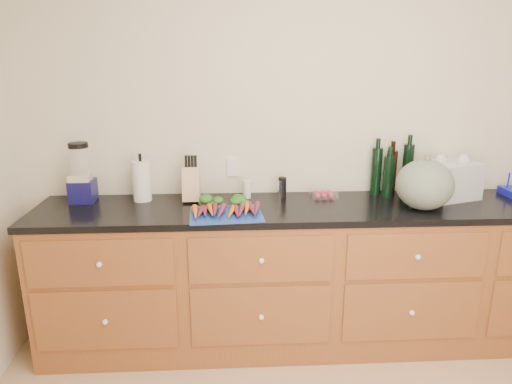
{
  "coord_description": "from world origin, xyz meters",
  "views": [
    {
      "loc": [
        -0.61,
        -1.37,
        1.81
      ],
      "look_at": [
        -0.47,
        1.2,
        1.06
      ],
      "focal_mm": 32.0,
      "sensor_mm": 36.0,
      "label": 1
    }
  ],
  "objects": [
    {
      "name": "countertop",
      "position": [
        0.0,
        1.3,
        0.92
      ],
      "size": [
        3.64,
        0.62,
        0.04
      ],
      "primitive_type": "cube",
      "color": "black",
      "rests_on": "cabinets"
    },
    {
      "name": "blender_appliance",
      "position": [
        -1.55,
        1.46,
        1.11
      ],
      "size": [
        0.15,
        0.15,
        0.38
      ],
      "color": "#12104D",
      "rests_on": "countertop"
    },
    {
      "name": "squash",
      "position": [
        0.54,
        1.2,
        1.09
      ],
      "size": [
        0.34,
        0.34,
        0.3
      ],
      "primitive_type": "ellipsoid",
      "color": "#566454",
      "rests_on": "countertop"
    },
    {
      "name": "wall_back",
      "position": [
        0.0,
        1.62,
        1.3
      ],
      "size": [
        4.1,
        0.05,
        2.6
      ],
      "primitive_type": "cube",
      "color": "beige",
      "rests_on": "ground"
    },
    {
      "name": "cabinets",
      "position": [
        0.0,
        1.3,
        0.45
      ],
      "size": [
        3.6,
        0.64,
        0.9
      ],
      "color": "brown",
      "rests_on": "ground"
    },
    {
      "name": "cutting_board",
      "position": [
        -0.65,
        1.14,
        0.95
      ],
      "size": [
        0.44,
        0.34,
        0.01
      ],
      "primitive_type": "cube",
      "rotation": [
        0.0,
        0.0,
        0.07
      ],
      "color": "#1B3B94",
      "rests_on": "countertop"
    },
    {
      "name": "canister_chrome",
      "position": [
        -0.28,
        1.48,
        1.0
      ],
      "size": [
        0.05,
        0.05,
        0.12
      ],
      "primitive_type": "cylinder",
      "color": "silver",
      "rests_on": "countertop"
    },
    {
      "name": "paper_towel",
      "position": [
        -1.18,
        1.46,
        1.07
      ],
      "size": [
        0.11,
        0.11,
        0.26
      ],
      "primitive_type": "cylinder",
      "color": "white",
      "rests_on": "countertop"
    },
    {
      "name": "grinder_salt",
      "position": [
        -0.51,
        1.48,
        1.0
      ],
      "size": [
        0.05,
        0.05,
        0.12
      ],
      "primitive_type": "cylinder",
      "color": "silver",
      "rests_on": "countertop"
    },
    {
      "name": "bottles",
      "position": [
        0.44,
        1.51,
        1.09
      ],
      "size": [
        0.28,
        0.14,
        0.34
      ],
      "color": "black",
      "rests_on": "countertop"
    },
    {
      "name": "knife_block",
      "position": [
        -0.87,
        1.44,
        1.05
      ],
      "size": [
        0.11,
        0.11,
        0.22
      ],
      "primitive_type": "cube",
      "color": "tan",
      "rests_on": "countertop"
    },
    {
      "name": "grocery_bag",
      "position": [
        0.81,
        1.42,
        1.06
      ],
      "size": [
        0.39,
        0.35,
        0.24
      ],
      "primitive_type": null,
      "rotation": [
        0.0,
        0.0,
        0.32
      ],
      "color": "silver",
      "rests_on": "countertop"
    },
    {
      "name": "carrots",
      "position": [
        -0.65,
        1.18,
        0.97
      ],
      "size": [
        0.39,
        0.28,
        0.05
      ],
      "color": "orange",
      "rests_on": "cutting_board"
    },
    {
      "name": "tomato_box",
      "position": [
        -0.01,
        1.47,
        0.98
      ],
      "size": [
        0.17,
        0.13,
        0.08
      ],
      "primitive_type": "cube",
      "color": "white",
      "rests_on": "countertop"
    },
    {
      "name": "grinder_pepper",
      "position": [
        -0.28,
        1.48,
        1.01
      ],
      "size": [
        0.05,
        0.05,
        0.13
      ],
      "primitive_type": "cylinder",
      "color": "black",
      "rests_on": "countertop"
    }
  ]
}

